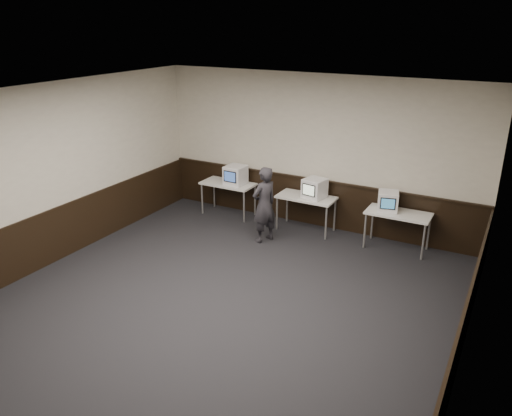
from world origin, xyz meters
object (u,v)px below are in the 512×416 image
Objects in this scene: desk_left at (228,186)px; emac_center at (314,188)px; desk_right at (398,216)px; emac_right at (388,201)px; desk_center at (306,200)px; emac_left at (235,175)px; person at (264,205)px.

desk_left is 2.09m from emac_center.
emac_right is (-0.23, 0.01, 0.26)m from desk_right.
desk_center is 1.73m from emac_left.
emac_left reaches higher than desk_center.
desk_center is 1.04m from person.
person is at bearing -171.50° from emac_right.
emac_center reaches higher than emac_right.
emac_center is 1.15m from person.
person is at bearing -35.61° from emac_left.
desk_left is at bearing 180.00° from desk_center.
emac_left is 0.94× the size of emac_center.
desk_right is at bearing 0.00° from desk_left.
emac_center is at bearing 179.86° from desk_right.
emac_left reaches higher than desk_right.
desk_right is 2.58× the size of emac_left.
desk_left is at bearing 180.00° from desk_right.
desk_left is 1.00× the size of desk_right.
desk_left is 0.78× the size of person.
desk_right is 2.58m from person.
desk_left is 3.58m from emac_right.
emac_left is (-1.71, 0.00, 0.28)m from desk_center.
desk_center is at bearing 1.36° from emac_left.
desk_right is at bearing 133.20° from person.
desk_left is at bearing 166.06° from emac_right.
emac_right is (3.38, 0.01, -0.02)m from emac_left.
desk_right is at bearing 0.00° from desk_center.
desk_right is (3.80, 0.00, 0.00)m from desk_left.
emac_right is 0.31× the size of person.
person is (-2.19, -0.91, -0.17)m from emac_right.
person is at bearing -119.66° from desk_center.
person reaches higher than emac_center.
desk_right is at bearing 1.40° from emac_left.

